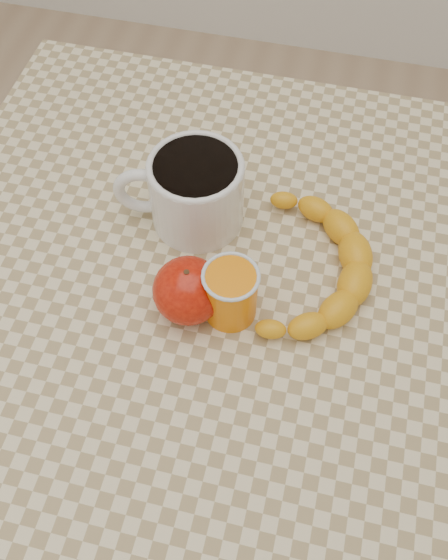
% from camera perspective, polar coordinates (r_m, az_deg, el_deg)
% --- Properties ---
extents(ground, '(3.00, 3.00, 0.00)m').
position_cam_1_polar(ground, '(1.44, 0.00, -16.89)').
color(ground, tan).
rests_on(ground, ground).
extents(table, '(0.80, 0.80, 0.75)m').
position_cam_1_polar(table, '(0.83, 0.00, -3.99)').
color(table, beige).
rests_on(table, ground).
extents(coffee_mug, '(0.17, 0.14, 0.10)m').
position_cam_1_polar(coffee_mug, '(0.78, -2.78, 8.26)').
color(coffee_mug, white).
rests_on(coffee_mug, table).
extents(orange_juice_glass, '(0.07, 0.07, 0.08)m').
position_cam_1_polar(orange_juice_glass, '(0.70, 0.60, -1.19)').
color(orange_juice_glass, orange).
rests_on(orange_juice_glass, table).
extents(apple, '(0.11, 0.11, 0.08)m').
position_cam_1_polar(apple, '(0.71, -3.30, -0.96)').
color(apple, '#8B0C04').
rests_on(apple, table).
extents(banana, '(0.21, 0.28, 0.04)m').
position_cam_1_polar(banana, '(0.75, 7.87, 1.28)').
color(banana, '#F9AD16').
rests_on(banana, table).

